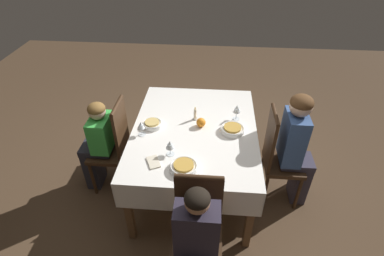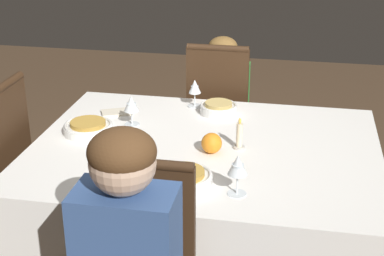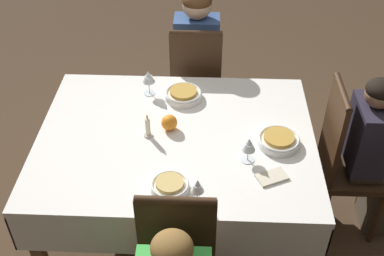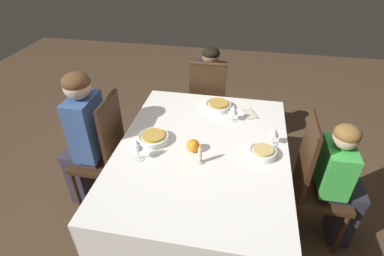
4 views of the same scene
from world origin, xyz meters
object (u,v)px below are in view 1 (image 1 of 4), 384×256
object	(u,v)px
chair_west	(197,231)
wine_glass_south	(237,109)
person_adult_denim	(297,145)
person_child_dark	(196,248)
wine_glass_west	(170,145)
wine_glass_north	(141,126)
orange_fruit	(201,122)
chair_south	(277,155)
chair_north	(114,145)
dining_table	(195,135)
bowl_west	(184,167)
person_child_green	(98,143)
napkin_red_folded	(154,162)
bowl_south	(232,129)
bowl_north	(152,124)
candle_centerpiece	(195,115)

from	to	relation	value
chair_west	wine_glass_south	bearing A→B (deg)	75.33
person_adult_denim	person_child_dark	bearing A→B (deg)	140.75
wine_glass_west	chair_west	bearing A→B (deg)	-155.26
wine_glass_north	wine_glass_west	bearing A→B (deg)	-129.75
wine_glass_south	orange_fruit	bearing A→B (deg)	113.79
chair_south	person_child_dark	world-z (taller)	person_child_dark
chair_west	chair_north	xyz separation A→B (m)	(0.91, 0.88, 0.00)
dining_table	bowl_west	world-z (taller)	bowl_west
wine_glass_north	person_child_green	bearing A→B (deg)	80.42
person_adult_denim	dining_table	bearing A→B (deg)	84.99
chair_north	bowl_west	bearing A→B (deg)	56.21
person_child_green	napkin_red_folded	distance (m)	0.81
chair_north	person_adult_denim	size ratio (longest dim) A/B	0.85
bowl_south	orange_fruit	xyz separation A→B (m)	(0.06, 0.29, 0.02)
dining_table	person_child_green	world-z (taller)	person_child_green
wine_glass_west	napkin_red_folded	distance (m)	0.19
person_adult_denim	bowl_west	distance (m)	1.09
chair_north	person_child_dark	bearing A→B (deg)	39.47
bowl_south	wine_glass_north	xyz separation A→B (m)	(-0.11, 0.82, 0.07)
dining_table	bowl_west	distance (m)	0.56
wine_glass_west	orange_fruit	xyz separation A→B (m)	(0.42, -0.23, -0.06)
chair_north	bowl_south	world-z (taller)	chair_north
person_child_dark	bowl_west	xyz separation A→B (m)	(0.57, 0.14, 0.19)
dining_table	bowl_north	distance (m)	0.42
bowl_south	wine_glass_west	size ratio (longest dim) A/B	1.54
bowl_west	candle_centerpiece	size ratio (longest dim) A/B	1.58
bowl_south	bowl_north	world-z (taller)	same
bowl_north	wine_glass_south	bearing A→B (deg)	-77.15
chair_west	wine_glass_north	world-z (taller)	chair_west
bowl_south	candle_centerpiece	size ratio (longest dim) A/B	1.56
bowl_north	bowl_south	bearing A→B (deg)	-92.05
bowl_south	bowl_west	bearing A→B (deg)	142.96
bowl_west	dining_table	bearing A→B (deg)	-4.88
chair_south	bowl_west	distance (m)	0.98
chair_north	person_child_green	distance (m)	0.17
bowl_south	napkin_red_folded	xyz separation A→B (m)	(-0.47, 0.65, -0.02)
wine_glass_west	napkin_red_folded	size ratio (longest dim) A/B	0.83
chair_south	person_child_green	distance (m)	1.74
candle_centerpiece	chair_south	bearing A→B (deg)	-106.14
bowl_west	orange_fruit	distance (m)	0.59
bowl_north	chair_south	bearing A→B (deg)	-94.20
dining_table	chair_west	xyz separation A→B (m)	(-0.96, -0.09, -0.13)
person_child_green	bowl_south	xyz separation A→B (m)	(0.03, -1.30, 0.22)
dining_table	bowl_north	xyz separation A→B (m)	(0.00, 0.40, 0.11)
chair_west	bowl_north	world-z (taller)	chair_west
chair_south	bowl_north	xyz separation A→B (m)	(0.09, 1.19, 0.24)
chair_north	dining_table	bearing A→B (deg)	93.69
napkin_red_folded	person_child_green	bearing A→B (deg)	56.03
person_adult_denim	wine_glass_north	xyz separation A→B (m)	(-0.05, 1.41, 0.17)
chair_west	person_child_green	bearing A→B (deg)	139.04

